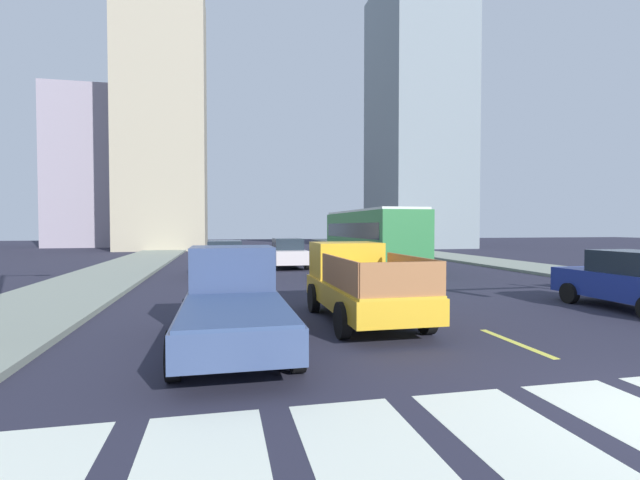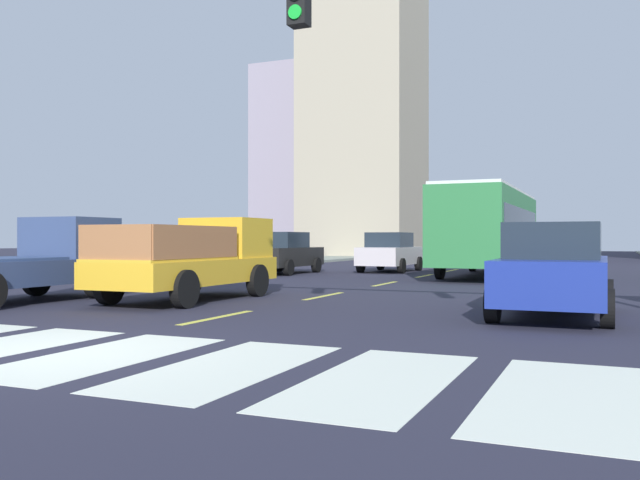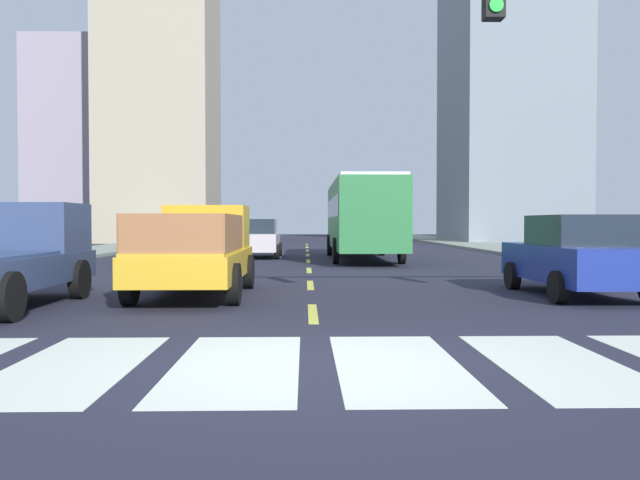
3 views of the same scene
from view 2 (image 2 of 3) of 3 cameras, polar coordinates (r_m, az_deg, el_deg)
name	(u,v)px [view 2 (image 2 of 3)]	position (r m, az deg, el deg)	size (l,w,h in m)	color
ground_plane	(49,351)	(9.29, -22.03, -8.77)	(160.00, 160.00, 0.00)	#252535
sidewalk_left	(168,270)	(30.29, -12.82, -2.49)	(3.93, 110.00, 0.15)	gray
crosswalk_stripe_5	(104,356)	(8.70, -17.88, -9.35)	(1.36, 3.40, 0.01)	silver
crosswalk_stripe_6	(229,367)	(7.67, -7.72, -10.63)	(1.36, 3.40, 0.01)	silver
crosswalk_stripe_7	(380,380)	(6.95, 5.14, -11.76)	(1.36, 3.40, 0.01)	silver
crosswalk_stripe_8	(566,396)	(6.63, 20.16, -12.34)	(1.36, 3.40, 0.01)	silver
lane_dash_0	(218,317)	(12.41, -8.71, -6.52)	(0.16, 2.40, 0.01)	#D1CC47
lane_dash_1	(324,296)	(16.84, 0.36, -4.78)	(0.16, 2.40, 0.01)	#D1CC47
lane_dash_2	(385,284)	(21.53, 5.55, -3.72)	(0.16, 2.40, 0.01)	#D1CC47
lane_dash_3	(424,276)	(26.32, 8.87, -3.03)	(0.16, 2.40, 0.01)	#D1CC47
lane_dash_4	(452,270)	(31.19, 11.15, -2.55)	(0.16, 2.40, 0.01)	#D1CC47
lane_dash_5	(472,266)	(36.09, 12.81, -2.19)	(0.16, 2.40, 0.01)	#D1CC47
lane_dash_6	(488,263)	(41.01, 14.08, -1.92)	(0.16, 2.40, 0.01)	#D1CC47
lane_dash_7	(500,261)	(45.95, 15.07, -1.71)	(0.16, 2.40, 0.01)	#D1CC47
pickup_stakebed	(199,260)	(16.27, -10.26, -1.66)	(2.18, 5.20, 1.96)	gold
pickup_dark	(33,261)	(16.90, -23.26, -1.65)	(2.18, 5.20, 1.96)	#34456D
city_bus	(489,226)	(26.95, 14.18, 1.19)	(2.72, 10.80, 3.32)	#2D7A40
sedan_near_right	(390,252)	(29.55, 5.99, -1.03)	(2.02, 4.40, 1.72)	silver
sedan_far	(554,270)	(13.01, 19.29, -2.44)	(2.02, 4.40, 1.72)	navy
sedan_mid	(283,253)	(27.76, -3.17, -1.10)	(2.02, 4.40, 1.72)	black
block_mid_left	(309,162)	(67.85, -0.93, 6.65)	(8.81, 9.28, 18.41)	#978D9E
block_mid_right	(364,93)	(56.40, 3.78, 12.39)	(8.59, 8.85, 26.93)	tan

